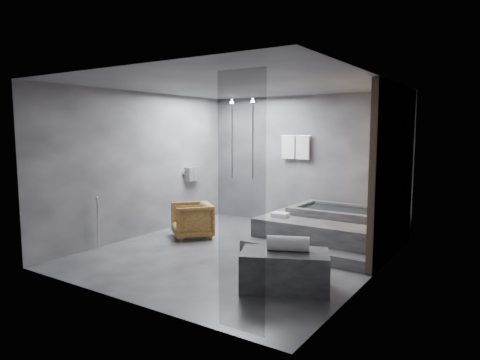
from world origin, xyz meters
The scene contains 7 objects.
room centered at (0.40, 0.24, 1.73)m, with size 5.00×5.04×2.82m.
tub_deck centered at (1.05, 1.45, 0.25)m, with size 2.20×2.00×0.50m, color #363639.
tub_step centered at (1.05, 0.27, 0.09)m, with size 2.20×0.36×0.18m, color #363639.
concrete_bench centered at (1.43, -1.09, 0.25)m, with size 1.13×0.62×0.51m, color #303033.
driftwood_chair centered at (-1.32, 0.34, 0.34)m, with size 0.72×0.74×0.67m, color #472D11.
rolled_towel centered at (1.46, -1.04, 0.61)m, with size 0.20×0.20×0.55m, color white.
deck_towel centered at (0.32, 0.87, 0.54)m, with size 0.29×0.21×0.08m, color white.
Camera 1 is at (3.92, -5.90, 2.08)m, focal length 32.00 mm.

